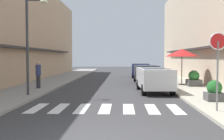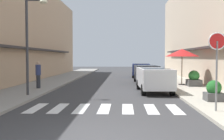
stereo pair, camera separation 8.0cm
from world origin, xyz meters
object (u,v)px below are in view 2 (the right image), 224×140
Objects in this scene: planter_midblock at (194,79)px; pedestrian_walking_near at (38,74)px; parked_car_near at (154,77)px; cafe_umbrella at (182,53)px; parked_car_mid at (146,72)px; parked_car_far at (141,69)px; round_street_sign at (217,51)px; planter_corner at (214,91)px; street_lamp at (31,35)px.

planter_midblock is 10.55m from pedestrian_walking_near.
cafe_umbrella is at bearing 54.79° from parked_car_near.
parked_car_mid is 8.86m from pedestrian_walking_near.
parked_car_mid is (0.00, 5.75, -0.00)m from parked_car_near.
parked_car_far is 2.40× the size of pedestrian_walking_near.
round_street_sign reaches higher than parked_car_near.
parked_car_mid is 4.18× the size of planter_corner.
parked_car_far reaches higher than planter_midblock.
pedestrian_walking_near is at bearing -165.02° from cafe_umbrella.
parked_car_near is 5.75m from parked_car_mid.
round_street_sign reaches higher than planter_midblock.
round_street_sign is at bearing -25.12° from street_lamp.
planter_corner is 0.54× the size of pedestrian_walking_near.
parked_car_near is at bearing -125.21° from cafe_umbrella.
planter_corner is at bearing 73.44° from round_street_sign.
round_street_sign is at bearing -82.41° from parked_car_mid.
parked_car_mid and parked_car_far have the same top height.
round_street_sign is 3.07× the size of planter_corner.
planter_corner is at bearing -9.60° from street_lamp.
planter_midblock is at bearing -156.44° from pedestrian_walking_near.
planter_midblock is at bearing 26.49° from street_lamp.
cafe_umbrella is 1.49× the size of pedestrian_walking_near.
parked_car_near reaches higher than planter_midblock.
parked_car_mid is 6.53m from parked_car_far.
round_street_sign reaches higher than parked_car_mid.
round_street_sign is 11.41m from pedestrian_walking_near.
parked_car_far reaches higher than planter_corner.
cafe_umbrella is at bearing -74.91° from parked_car_far.
parked_car_mid is at bearing 103.50° from planter_corner.
parked_car_near is at bearing -90.00° from parked_car_far.
cafe_umbrella is (2.40, -8.88, 1.52)m from parked_car_far.
round_street_sign reaches higher than pedestrian_walking_near.
parked_car_far is 18.59m from round_street_sign.
parked_car_mid is 1.36× the size of round_street_sign.
round_street_sign is at bearing -99.48° from planter_midblock.
parked_car_mid is 9.85m from planter_corner.
parked_car_far is 1.45× the size of round_street_sign.
cafe_umbrella reaches higher than pedestrian_walking_near.
parked_car_far is 4.44× the size of planter_corner.
parked_car_far is at bearing 98.12° from planter_corner.
planter_midblock is (0.76, 6.39, 0.05)m from planter_corner.
street_lamp is at bearing -153.51° from planter_midblock.
street_lamp reaches higher than parked_car_near.
parked_car_near is 4.42m from cafe_umbrella.
planter_corner is 10.69m from pedestrian_walking_near.
parked_car_near is at bearing -139.87° from planter_midblock.
parked_car_mid is 12.13m from round_street_sign.
parked_car_mid is 10.74m from street_lamp.
planter_corner is (2.30, -9.57, -0.37)m from parked_car_mid.
street_lamp reaches higher than parked_car_far.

